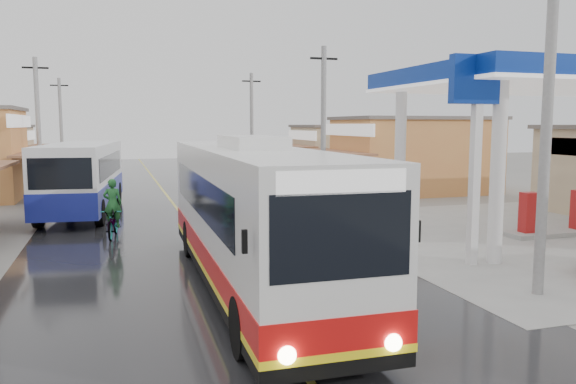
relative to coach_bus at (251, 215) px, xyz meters
name	(u,v)px	position (x,y,z in m)	size (l,w,h in m)	color
ground	(265,324)	(-0.38, -2.81, -1.88)	(120.00, 120.00, 0.00)	slate
road	(182,215)	(-0.38, 12.19, -1.87)	(12.00, 90.00, 0.02)	black
centre_line	(182,215)	(-0.38, 12.19, -1.86)	(0.15, 90.00, 0.01)	#D8CC4C
shopfronts_right	(496,210)	(14.62, 9.19, -1.88)	(11.00, 44.00, 4.80)	beige
utility_poles_left	(21,220)	(-7.38, 13.19, -1.88)	(1.60, 50.00, 8.00)	gray
utility_poles_right	(323,209)	(6.62, 12.19, -1.88)	(1.60, 36.00, 8.00)	gray
coach_bus	(251,215)	(0.00, 0.00, 0.00)	(2.97, 12.54, 3.90)	silver
second_bus	(82,176)	(-4.78, 14.05, -0.10)	(3.74, 10.21, 3.31)	silver
cyclist	(113,218)	(-3.43, 7.72, -1.14)	(1.00, 2.16, 2.24)	black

